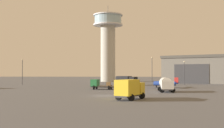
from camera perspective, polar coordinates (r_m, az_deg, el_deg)
name	(u,v)px	position (r m, az deg, el deg)	size (l,w,h in m)	color
ground_plane	(105,96)	(51.16, -1.43, -6.34)	(400.00, 400.00, 0.00)	#545456
control_tower	(108,40)	(125.84, -0.82, 4.84)	(12.85, 12.85, 33.42)	#B2AD9E
hangar	(197,69)	(116.54, 16.67, -1.04)	(29.58, 27.65, 10.40)	#6B665B
airplane_blue	(165,83)	(77.55, 10.51, -3.74)	(7.29, 9.19, 2.78)	#2847A8
truck_box_yellow	(130,88)	(43.88, 3.54, -4.90)	(4.75, 6.50, 3.07)	#38383D
truck_fuel_tanker_white	(166,84)	(61.70, 10.72, -3.95)	(3.22, 6.19, 3.04)	#38383D
truck_box_black	(127,80)	(90.63, 2.92, -3.22)	(6.84, 5.29, 2.89)	#38383D
truck_flatbed_green	(100,84)	(69.73, -2.48, -4.10)	(6.13, 3.92, 2.41)	#38383D
light_post_east	(184,70)	(94.88, 14.22, -1.26)	(0.44, 0.44, 7.78)	#38383D
light_post_north	(22,69)	(99.30, -17.46, -1.00)	(0.44, 0.44, 8.60)	#38383D
light_post_centre	(152,68)	(95.50, 7.99, -0.84)	(0.44, 0.44, 9.25)	#38383D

